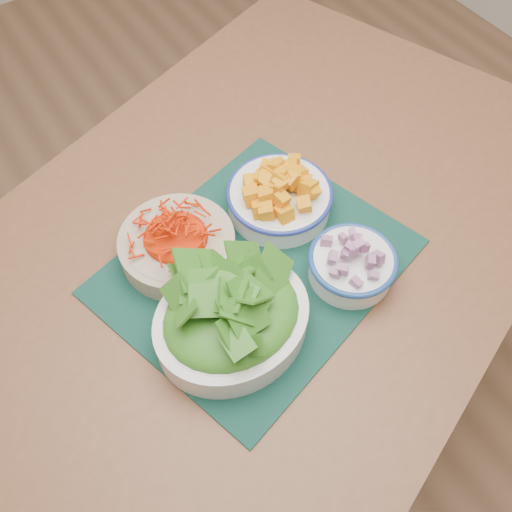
{
  "coord_description": "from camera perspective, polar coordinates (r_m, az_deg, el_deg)",
  "views": [
    {
      "loc": [
        -0.49,
        -0.82,
        1.59
      ],
      "look_at": [
        -0.19,
        -0.36,
        0.78
      ],
      "focal_mm": 40.0,
      "sensor_mm": 36.0,
      "label": 1
    }
  ],
  "objects": [
    {
      "name": "ground",
      "position": [
        1.85,
        -1.25,
        -3.35
      ],
      "size": [
        4.0,
        4.0,
        0.0
      ],
      "primitive_type": "plane",
      "color": "#936747",
      "rests_on": "ground"
    },
    {
      "name": "table",
      "position": [
        1.12,
        0.58,
        -0.02
      ],
      "size": [
        1.56,
        1.3,
        0.75
      ],
      "rotation": [
        0.0,
        0.0,
        0.35
      ],
      "color": "brown",
      "rests_on": "ground"
    },
    {
      "name": "carrot_bowl",
      "position": [
        0.99,
        -7.94,
        1.42
      ],
      "size": [
        0.21,
        0.21,
        0.07
      ],
      "rotation": [
        0.0,
        0.0,
        -0.04
      ],
      "color": "#BDA78D",
      "rests_on": "placemat"
    },
    {
      "name": "placemat",
      "position": [
        1.0,
        -0.0,
        -1.04
      ],
      "size": [
        0.59,
        0.52,
        0.0
      ],
      "primitive_type": "cube",
      "rotation": [
        0.0,
        0.0,
        0.28
      ],
      "color": "black",
      "rests_on": "table"
    },
    {
      "name": "squash_bowl",
      "position": [
        1.04,
        2.37,
        6.3
      ],
      "size": [
        0.24,
        0.24,
        0.09
      ],
      "rotation": [
        0.0,
        0.0,
        0.35
      ],
      "color": "white",
      "rests_on": "placemat"
    },
    {
      "name": "onion_bowl",
      "position": [
        0.97,
        9.63,
        -0.56
      ],
      "size": [
        0.19,
        0.19,
        0.08
      ],
      "rotation": [
        0.0,
        0.0,
        -0.38
      ],
      "color": "white",
      "rests_on": "placemat"
    },
    {
      "name": "lettuce_bowl",
      "position": [
        0.89,
        -2.47,
        -5.98
      ],
      "size": [
        0.27,
        0.23,
        0.11
      ],
      "rotation": [
        0.0,
        0.0,
        0.06
      ],
      "color": "silver",
      "rests_on": "placemat"
    }
  ]
}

